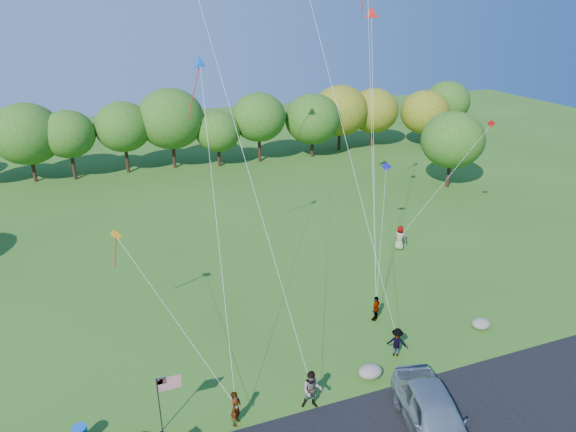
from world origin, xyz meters
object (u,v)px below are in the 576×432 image
at_px(flyer_b, 312,390).
at_px(flyer_e, 400,238).
at_px(flyer_d, 376,308).
at_px(flyer_c, 397,342).
at_px(flyer_a, 236,408).
at_px(minivan_silver, 434,416).

relative_size(flyer_b, flyer_e, 1.04).
bearing_deg(flyer_d, flyer_b, 2.43).
bearing_deg(flyer_c, flyer_b, 52.96).
bearing_deg(flyer_b, flyer_e, 66.17).
relative_size(flyer_a, flyer_e, 0.92).
bearing_deg(flyer_e, flyer_a, 77.78).
bearing_deg(flyer_a, minivan_silver, -74.11).
bearing_deg(minivan_silver, flyer_b, 154.80).
distance_m(minivan_silver, flyer_b, 5.28).
bearing_deg(flyer_b, minivan_silver, -17.70).
bearing_deg(flyer_d, flyer_a, -10.34).
distance_m(flyer_c, flyer_d, 3.25).
xyz_separation_m(flyer_a, flyer_c, (8.98, 1.62, -0.05)).
bearing_deg(flyer_b, flyer_c, 39.36).
bearing_deg(flyer_d, minivan_silver, 39.48).
distance_m(minivan_silver, flyer_d, 8.58).
xyz_separation_m(flyer_a, flyer_e, (15.79, 12.26, 0.07)).
distance_m(flyer_a, flyer_d, 10.73).
height_order(minivan_silver, flyer_d, minivan_silver).
xyz_separation_m(minivan_silver, flyer_d, (2.00, 8.34, -0.25)).
bearing_deg(flyer_c, flyer_d, -66.26).
relative_size(minivan_silver, flyer_c, 3.56).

